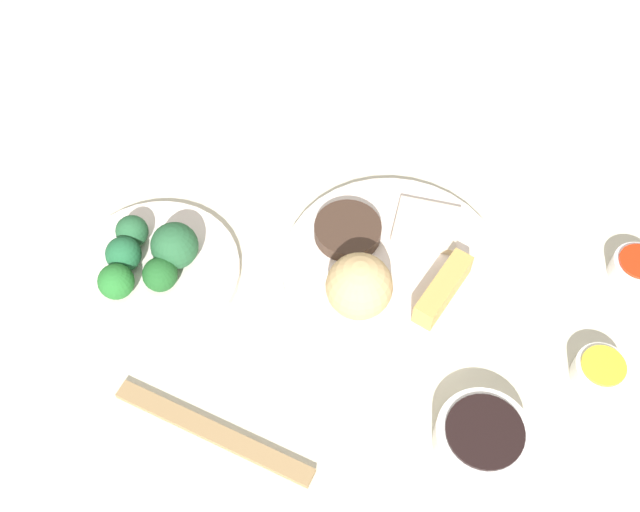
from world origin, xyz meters
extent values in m
cube|color=beige|center=(0.00, 0.00, 0.01)|extent=(2.20, 2.20, 0.02)
cylinder|color=white|center=(-0.01, 0.01, 0.03)|extent=(0.26, 0.26, 0.02)
sphere|color=tan|center=(0.04, -0.04, 0.07)|extent=(0.08, 0.08, 0.08)
cube|color=tan|center=(0.04, 0.06, 0.05)|extent=(0.09, 0.08, 0.03)
cube|color=beige|center=(-0.06, 0.06, 0.04)|extent=(0.09, 0.10, 0.01)
cylinder|color=#3F2C21|center=(-0.06, -0.04, 0.04)|extent=(0.08, 0.08, 0.02)
cylinder|color=white|center=(-0.05, -0.27, 0.03)|extent=(0.20, 0.20, 0.01)
sphere|color=#265C35|center=(-0.06, -0.24, 0.06)|extent=(0.06, 0.06, 0.06)
sphere|color=#275E37|center=(-0.09, -0.29, 0.05)|extent=(0.04, 0.04, 0.04)
sphere|color=#1F5B25|center=(-0.02, -0.26, 0.05)|extent=(0.04, 0.04, 0.04)
sphere|color=#206038|center=(-0.06, -0.30, 0.06)|extent=(0.04, 0.04, 0.04)
sphere|color=#26712C|center=(-0.02, -0.31, 0.05)|extent=(0.04, 0.04, 0.04)
cylinder|color=white|center=(0.21, 0.06, 0.04)|extent=(0.10, 0.10, 0.03)
cylinder|color=black|center=(0.21, 0.06, 0.06)|extent=(0.08, 0.08, 0.00)
cylinder|color=white|center=(0.16, 0.21, 0.03)|extent=(0.06, 0.06, 0.03)
cylinder|color=yellow|center=(0.16, 0.21, 0.05)|extent=(0.05, 0.05, 0.00)
cylinder|color=white|center=(0.03, 0.29, 0.03)|extent=(0.06, 0.06, 0.03)
cylinder|color=red|center=(0.03, 0.29, 0.05)|extent=(0.05, 0.05, 0.00)
cube|color=#9D7C51|center=(0.16, -0.22, 0.02)|extent=(0.15, 0.20, 0.01)
camera|label=1|loc=(0.48, -0.15, 0.81)|focal=43.97mm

